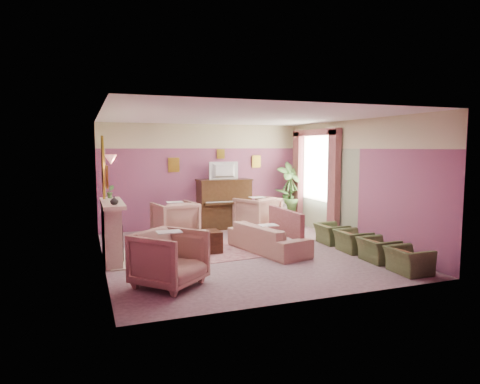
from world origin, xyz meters
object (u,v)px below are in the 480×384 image
object	(u,v)px
piano	(224,204)
coffee_table	(196,243)
sofa	(268,233)
side_table	(286,212)
olive_chair_a	(409,256)
olive_chair_b	(378,246)
olive_chair_d	(331,230)
floral_armchair_right	(257,212)
floral_armchair_front	(170,256)
television	(225,169)
olive_chair_c	(353,238)
floral_armchair_left	(175,218)

from	to	relation	value
piano	coffee_table	size ratio (longest dim) A/B	1.40
piano	sofa	world-z (taller)	piano
piano	side_table	xyz separation A→B (m)	(1.84, -0.04, -0.30)
olive_chair_a	olive_chair_b	size ratio (longest dim) A/B	1.00
sofa	olive_chair_d	size ratio (longest dim) A/B	2.84
floral_armchair_right	floral_armchair_front	world-z (taller)	same
olive_chair_a	olive_chair_b	distance (m)	0.82
floral_armchair_front	olive_chair_b	xyz separation A→B (m)	(4.02, 0.07, -0.19)
olive_chair_a	side_table	world-z (taller)	side_table
piano	floral_armchair_front	size ratio (longest dim) A/B	1.43
television	olive_chair_a	bearing A→B (deg)	-71.50
sofa	floral_armchair_right	xyz separation A→B (m)	(0.71, 2.29, 0.09)
sofa	olive_chair_d	bearing A→B (deg)	7.15
coffee_table	sofa	size ratio (longest dim) A/B	0.51
sofa	olive_chair_c	size ratio (longest dim) A/B	2.84
olive_chair_a	side_table	xyz separation A→B (m)	(0.14, 5.07, 0.05)
sofa	floral_armchair_right	distance (m)	2.40
piano	olive_chair_a	world-z (taller)	piano
coffee_table	television	bearing A→B (deg)	59.77
television	coffee_table	world-z (taller)	television
coffee_table	side_table	bearing A→B (deg)	36.88
coffee_table	floral_armchair_front	bearing A→B (deg)	-115.92
floral_armchair_left	olive_chair_a	size ratio (longest dim) A/B	1.41
television	side_table	bearing A→B (deg)	0.31
floral_armchair_left	olive_chair_a	distance (m)	5.38
olive_chair_b	olive_chair_d	world-z (taller)	same
coffee_table	olive_chair_b	world-z (taller)	olive_chair_b
floral_armchair_right	side_table	bearing A→B (deg)	25.51
sofa	floral_armchair_left	bearing A→B (deg)	126.71
floral_armchair_right	olive_chair_b	bearing A→B (deg)	-75.56
television	olive_chair_b	xyz separation A→B (m)	(1.69, -4.24, -1.30)
floral_armchair_front	piano	bearing A→B (deg)	61.88
floral_armchair_right	olive_chair_d	distance (m)	2.30
floral_armchair_right	side_table	size ratio (longest dim) A/B	1.40
olive_chair_d	olive_chair_c	bearing A→B (deg)	-90.00
floral_armchair_front	olive_chair_d	distance (m)	4.38
floral_armchair_right	olive_chair_b	distance (m)	3.85
coffee_table	floral_armchair_front	world-z (taller)	floral_armchair_front
side_table	piano	bearing A→B (deg)	178.75
olive_chair_d	floral_armchair_left	bearing A→B (deg)	149.94
floral_armchair_right	television	bearing A→B (deg)	144.92
olive_chair_c	olive_chair_d	bearing A→B (deg)	90.00
olive_chair_c	olive_chair_a	bearing A→B (deg)	-90.00
sofa	coffee_table	bearing A→B (deg)	165.32
piano	olive_chair_a	bearing A→B (deg)	-71.67
floral_armchair_left	olive_chair_a	world-z (taller)	floral_armchair_left
television	floral_armchair_front	bearing A→B (deg)	-118.39
coffee_table	side_table	xyz separation A→B (m)	(3.25, 2.44, 0.12)
sofa	olive_chair_a	distance (m)	2.80
floral_armchair_front	olive_chair_a	world-z (taller)	floral_armchair_front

